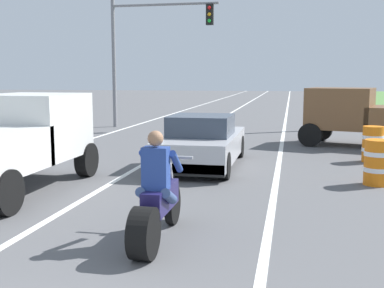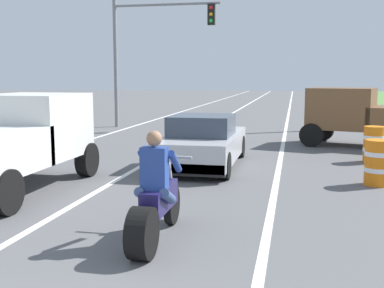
% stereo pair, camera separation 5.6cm
% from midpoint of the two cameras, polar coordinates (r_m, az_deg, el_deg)
% --- Properties ---
extents(lane_stripe_left_solid, '(0.14, 120.00, 0.01)m').
position_cam_midpoint_polar(lane_stripe_left_solid, '(23.88, -6.41, 2.25)').
color(lane_stripe_left_solid, white).
rests_on(lane_stripe_left_solid, ground).
extents(lane_stripe_right_solid, '(0.14, 120.00, 0.01)m').
position_cam_midpoint_polar(lane_stripe_right_solid, '(22.66, 11.14, 1.85)').
color(lane_stripe_right_solid, white).
rests_on(lane_stripe_right_solid, ground).
extents(lane_stripe_centre_dashed, '(0.14, 120.00, 0.01)m').
position_cam_midpoint_polar(lane_stripe_centre_dashed, '(23.00, 2.14, 2.08)').
color(lane_stripe_centre_dashed, white).
rests_on(lane_stripe_centre_dashed, ground).
extents(motorcycle_with_rider, '(0.70, 2.21, 1.62)m').
position_cam_midpoint_polar(motorcycle_with_rider, '(6.83, -4.18, -6.99)').
color(motorcycle_with_rider, black).
rests_on(motorcycle_with_rider, ground).
extents(sports_car_silver, '(1.84, 4.30, 1.37)m').
position_cam_midpoint_polar(sports_car_silver, '(12.70, 1.42, 0.15)').
color(sports_car_silver, '#B7B7BC').
rests_on(sports_car_silver, ground).
extents(pickup_truck_left_lane_white, '(2.02, 4.80, 1.98)m').
position_cam_midpoint_polar(pickup_truck_left_lane_white, '(10.53, -20.50, 0.65)').
color(pickup_truck_left_lane_white, silver).
rests_on(pickup_truck_left_lane_white, ground).
extents(pickup_truck_right_shoulder_brown, '(5.14, 3.14, 1.98)m').
position_cam_midpoint_polar(pickup_truck_right_shoulder_brown, '(17.32, 20.42, 3.33)').
color(pickup_truck_right_shoulder_brown, brown).
rests_on(pickup_truck_right_shoulder_brown, ground).
extents(traffic_light_mast_near, '(5.04, 0.34, 6.00)m').
position_cam_midpoint_polar(traffic_light_mast_near, '(22.68, -5.23, 12.15)').
color(traffic_light_mast_near, gray).
rests_on(traffic_light_mast_near, ground).
extents(construction_barrel_nearest, '(0.58, 0.58, 1.00)m').
position_cam_midpoint_polar(construction_barrel_nearest, '(11.25, 21.31, -2.05)').
color(construction_barrel_nearest, orange).
rests_on(construction_barrel_nearest, ground).
extents(construction_barrel_mid, '(0.58, 0.58, 1.00)m').
position_cam_midpoint_polar(construction_barrel_mid, '(14.27, 20.86, -0.01)').
color(construction_barrel_mid, orange).
rests_on(construction_barrel_mid, ground).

